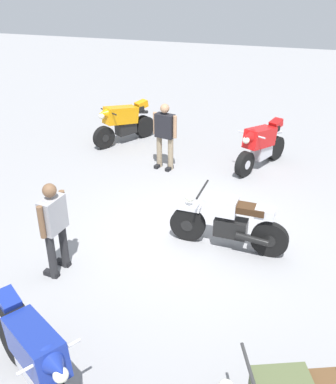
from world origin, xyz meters
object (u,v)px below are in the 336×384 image
(motorcycle_silver_cruiser, at_px, (229,222))
(person_in_black_shirt, at_px, (165,133))
(person_in_gray_shirt, at_px, (54,224))
(motorcycle_red_sportbike, at_px, (261,144))
(motorcycle_orange_sportbike, at_px, (124,122))
(motorcycle_blue_sportbike, at_px, (35,354))

(motorcycle_silver_cruiser, xyz_separation_m, person_in_black_shirt, (-2.90, -2.03, 0.38))
(motorcycle_silver_cruiser, relative_size, person_in_gray_shirt, 1.31)
(motorcycle_red_sportbike, distance_m, motorcycle_orange_sportbike, 3.80)
(motorcycle_blue_sportbike, bearing_deg, motorcycle_orange_sportbike, 138.23)
(motorcycle_blue_sportbike, distance_m, motorcycle_red_sportbike, 7.34)
(motorcycle_blue_sportbike, height_order, person_in_gray_shirt, person_in_gray_shirt)
(motorcycle_blue_sportbike, height_order, person_in_black_shirt, person_in_black_shirt)
(person_in_black_shirt, bearing_deg, motorcycle_red_sportbike, 120.83)
(motorcycle_silver_cruiser, relative_size, motorcycle_blue_sportbike, 1.21)
(motorcycle_orange_sportbike, height_order, person_in_gray_shirt, person_in_gray_shirt)
(motorcycle_blue_sportbike, bearing_deg, person_in_black_shirt, 127.61)
(motorcycle_orange_sportbike, bearing_deg, person_in_gray_shirt, 43.84)
(motorcycle_blue_sportbike, xyz_separation_m, person_in_black_shirt, (-6.44, -0.42, 0.30))
(motorcycle_orange_sportbike, bearing_deg, person_in_black_shirt, 83.18)
(motorcycle_blue_sportbike, xyz_separation_m, motorcycle_orange_sportbike, (-7.74, -1.97, 0.00))
(motorcycle_blue_sportbike, distance_m, person_in_black_shirt, 6.46)
(motorcycle_silver_cruiser, bearing_deg, motorcycle_blue_sportbike, 68.59)
(motorcycle_blue_sportbike, bearing_deg, person_in_gray_shirt, 146.93)
(person_in_black_shirt, bearing_deg, motorcycle_orange_sportbike, -116.26)
(motorcycle_silver_cruiser, bearing_deg, motorcycle_red_sportbike, -89.65)
(motorcycle_orange_sportbike, distance_m, person_in_gray_shirt, 5.75)
(motorcycle_red_sportbike, bearing_deg, motorcycle_orange_sportbike, -73.62)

